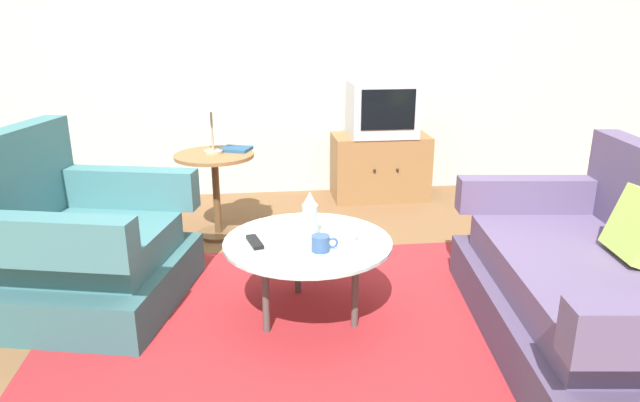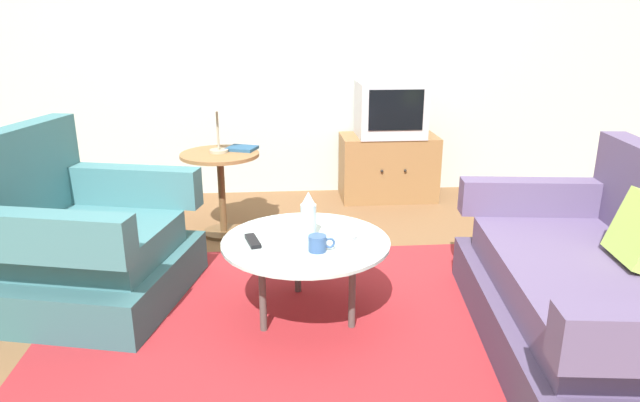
{
  "view_description": "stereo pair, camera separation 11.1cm",
  "coord_description": "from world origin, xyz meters",
  "px_view_note": "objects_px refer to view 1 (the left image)",
  "views": [
    {
      "loc": [
        -0.35,
        -2.74,
        1.51
      ],
      "look_at": [
        0.01,
        0.18,
        0.55
      ],
      "focal_mm": 31.78,
      "sensor_mm": 36.0,
      "label": 1
    },
    {
      "loc": [
        -0.23,
        -2.75,
        1.51
      ],
      "look_at": [
        0.01,
        0.18,
        0.55
      ],
      "focal_mm": 31.78,
      "sensor_mm": 36.0,
      "label": 2
    }
  ],
  "objects_px": {
    "armchair": "(79,249)",
    "tv_remote_dark": "(255,242)",
    "tv_stand": "(380,166)",
    "side_table": "(215,177)",
    "book": "(236,149)",
    "tv_remote_silver": "(342,235)",
    "table_lamp": "(210,101)",
    "vase": "(310,215)",
    "mug": "(321,243)",
    "couch": "(602,289)",
    "television": "(382,109)",
    "coffee_table": "(308,246)"
  },
  "relations": [
    {
      "from": "armchair",
      "to": "tv_remote_dark",
      "type": "bearing_deg",
      "value": 85.56
    },
    {
      "from": "tv_stand",
      "to": "tv_remote_dark",
      "type": "relative_size",
      "value": 4.51
    },
    {
      "from": "side_table",
      "to": "armchair",
      "type": "bearing_deg",
      "value": -126.66
    },
    {
      "from": "tv_remote_dark",
      "to": "book",
      "type": "distance_m",
      "value": 1.34
    },
    {
      "from": "book",
      "to": "tv_remote_silver",
      "type": "bearing_deg",
      "value": -45.14
    },
    {
      "from": "table_lamp",
      "to": "vase",
      "type": "xyz_separation_m",
      "value": [
        0.55,
        -1.19,
        -0.43
      ]
    },
    {
      "from": "tv_stand",
      "to": "mug",
      "type": "relative_size",
      "value": 6.16
    },
    {
      "from": "couch",
      "to": "tv_stand",
      "type": "distance_m",
      "value": 2.5
    },
    {
      "from": "tv_stand",
      "to": "tv_remote_silver",
      "type": "relative_size",
      "value": 5.24
    },
    {
      "from": "side_table",
      "to": "tv_remote_dark",
      "type": "xyz_separation_m",
      "value": [
        0.26,
        -1.24,
        -0.01
      ]
    },
    {
      "from": "couch",
      "to": "vase",
      "type": "height_order",
      "value": "couch"
    },
    {
      "from": "armchair",
      "to": "tv_stand",
      "type": "height_order",
      "value": "armchair"
    },
    {
      "from": "armchair",
      "to": "television",
      "type": "relative_size",
      "value": 2.14
    },
    {
      "from": "armchair",
      "to": "tv_remote_dark",
      "type": "relative_size",
      "value": 6.57
    },
    {
      "from": "armchair",
      "to": "couch",
      "type": "height_order",
      "value": "armchair"
    },
    {
      "from": "tv_stand",
      "to": "tv_remote_dark",
      "type": "xyz_separation_m",
      "value": [
        -1.1,
        -2.0,
        0.16
      ]
    },
    {
      "from": "coffee_table",
      "to": "vase",
      "type": "height_order",
      "value": "vase"
    },
    {
      "from": "side_table",
      "to": "tv_remote_silver",
      "type": "distance_m",
      "value": 1.39
    },
    {
      "from": "tv_remote_silver",
      "to": "television",
      "type": "bearing_deg",
      "value": -67.18
    },
    {
      "from": "side_table",
      "to": "tv_remote_dark",
      "type": "bearing_deg",
      "value": -78.13
    },
    {
      "from": "tv_stand",
      "to": "vase",
      "type": "bearing_deg",
      "value": -112.78
    },
    {
      "from": "coffee_table",
      "to": "side_table",
      "type": "height_order",
      "value": "side_table"
    },
    {
      "from": "table_lamp",
      "to": "tv_stand",
      "type": "bearing_deg",
      "value": 28.6
    },
    {
      "from": "tv_stand",
      "to": "tv_remote_silver",
      "type": "xyz_separation_m",
      "value": [
        -0.65,
        -1.96,
        0.16
      ]
    },
    {
      "from": "coffee_table",
      "to": "tv_remote_dark",
      "type": "bearing_deg",
      "value": -177.64
    },
    {
      "from": "coffee_table",
      "to": "mug",
      "type": "bearing_deg",
      "value": -69.7
    },
    {
      "from": "vase",
      "to": "side_table",
      "type": "bearing_deg",
      "value": 115.06
    },
    {
      "from": "couch",
      "to": "table_lamp",
      "type": "relative_size",
      "value": 3.83
    },
    {
      "from": "tv_stand",
      "to": "television",
      "type": "height_order",
      "value": "television"
    },
    {
      "from": "tv_remote_dark",
      "to": "television",
      "type": "bearing_deg",
      "value": 137.14
    },
    {
      "from": "table_lamp",
      "to": "book",
      "type": "distance_m",
      "value": 0.39
    },
    {
      "from": "tv_stand",
      "to": "vase",
      "type": "relative_size",
      "value": 3.35
    },
    {
      "from": "couch",
      "to": "table_lamp",
      "type": "bearing_deg",
      "value": 54.87
    },
    {
      "from": "tv_stand",
      "to": "table_lamp",
      "type": "xyz_separation_m",
      "value": [
        -1.36,
        -0.74,
        0.69
      ]
    },
    {
      "from": "television",
      "to": "coffee_table",
      "type": "bearing_deg",
      "value": -112.8
    },
    {
      "from": "vase",
      "to": "book",
      "type": "relative_size",
      "value": 1.0
    },
    {
      "from": "mug",
      "to": "book",
      "type": "distance_m",
      "value": 1.52
    },
    {
      "from": "television",
      "to": "tv_remote_dark",
      "type": "distance_m",
      "value": 2.3
    },
    {
      "from": "vase",
      "to": "tv_remote_silver",
      "type": "distance_m",
      "value": 0.2
    },
    {
      "from": "mug",
      "to": "side_table",
      "type": "bearing_deg",
      "value": 113.0
    },
    {
      "from": "couch",
      "to": "side_table",
      "type": "height_order",
      "value": "couch"
    },
    {
      "from": "side_table",
      "to": "tv_remote_silver",
      "type": "relative_size",
      "value": 3.91
    },
    {
      "from": "book",
      "to": "tv_stand",
      "type": "bearing_deg",
      "value": 50.54
    },
    {
      "from": "side_table",
      "to": "mug",
      "type": "bearing_deg",
      "value": -67.0
    },
    {
      "from": "side_table",
      "to": "mug",
      "type": "relative_size",
      "value": 4.59
    },
    {
      "from": "table_lamp",
      "to": "book",
      "type": "height_order",
      "value": "table_lamp"
    },
    {
      "from": "coffee_table",
      "to": "table_lamp",
      "type": "height_order",
      "value": "table_lamp"
    },
    {
      "from": "tv_remote_silver",
      "to": "table_lamp",
      "type": "bearing_deg",
      "value": -18.24
    },
    {
      "from": "couch",
      "to": "table_lamp",
      "type": "xyz_separation_m",
      "value": [
        -1.88,
        1.7,
        0.68
      ]
    },
    {
      "from": "television",
      "to": "mug",
      "type": "height_order",
      "value": "television"
    }
  ]
}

